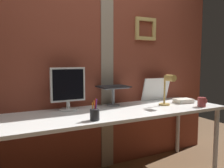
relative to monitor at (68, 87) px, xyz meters
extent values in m
cube|color=brown|center=(0.29, 0.18, 0.37)|extent=(3.29, 0.12, 2.65)
cube|color=gray|center=(0.49, 0.12, 0.37)|extent=(0.15, 0.01, 2.65)
cube|color=tan|center=(0.99, 0.10, 0.74)|extent=(0.28, 0.03, 0.04)
cube|color=tan|center=(0.99, 0.10, 0.52)|extent=(0.28, 0.03, 0.04)
cube|color=tan|center=(0.86, 0.10, 0.63)|extent=(0.04, 0.03, 0.18)
cube|color=tan|center=(1.11, 0.10, 0.63)|extent=(0.04, 0.03, 0.18)
cube|color=white|center=(0.42, -0.23, -0.24)|extent=(2.28, 0.71, 0.03)
cylinder|color=#B2B2B7|center=(1.49, -0.53, -0.61)|extent=(0.05, 0.05, 0.70)
cylinder|color=#B2B2B7|center=(1.49, 0.06, -0.61)|extent=(0.05, 0.05, 0.70)
cylinder|color=silver|center=(0.00, 0.00, -0.22)|extent=(0.18, 0.18, 0.01)
cylinder|color=silver|center=(0.00, 0.00, -0.18)|extent=(0.04, 0.04, 0.07)
cube|color=silver|center=(0.00, 0.00, 0.02)|extent=(0.34, 0.04, 0.33)
cube|color=black|center=(0.00, -0.02, 0.02)|extent=(0.31, 0.00, 0.30)
cylinder|color=gray|center=(0.50, 0.00, -0.22)|extent=(0.14, 0.14, 0.01)
cylinder|color=gray|center=(0.50, 0.00, -0.13)|extent=(0.03, 0.03, 0.18)
cube|color=gray|center=(0.50, 0.00, -0.03)|extent=(0.28, 0.22, 0.01)
cube|color=black|center=(0.50, 0.00, -0.02)|extent=(0.32, 0.25, 0.01)
cube|color=#2D2D30|center=(0.50, 0.02, -0.02)|extent=(0.28, 0.16, 0.00)
cube|color=black|center=(0.50, 0.15, 0.08)|extent=(0.32, 0.05, 0.20)
cube|color=black|center=(0.50, 0.15, 0.08)|extent=(0.29, 0.04, 0.17)
cube|color=white|center=(1.11, 0.04, -0.09)|extent=(0.37, 0.09, 0.28)
cylinder|color=tan|center=(1.01, -0.23, -0.22)|extent=(0.12, 0.12, 0.02)
cylinder|color=tan|center=(1.01, -0.23, -0.06)|extent=(0.02, 0.02, 0.31)
cylinder|color=tan|center=(1.01, -0.32, 0.07)|extent=(0.07, 0.11, 0.07)
cylinder|color=#262628|center=(0.07, -0.49, -0.18)|extent=(0.08, 0.08, 0.09)
cylinder|color=orange|center=(0.08, -0.47, -0.14)|extent=(0.03, 0.02, 0.15)
cylinder|color=purple|center=(0.09, -0.48, -0.14)|extent=(0.02, 0.03, 0.16)
cylinder|color=red|center=(0.08, -0.48, -0.13)|extent=(0.02, 0.02, 0.17)
cylinder|color=orange|center=(0.06, -0.48, -0.15)|extent=(0.01, 0.01, 0.14)
cylinder|color=maroon|center=(1.30, -0.49, -0.18)|extent=(0.09, 0.09, 0.10)
torus|color=maroon|center=(1.35, -0.49, -0.18)|extent=(0.06, 0.01, 0.06)
cube|color=silver|center=(1.29, -0.23, -0.21)|extent=(0.21, 0.16, 0.05)
camera|label=1|loc=(-0.66, -2.20, 0.26)|focal=37.46mm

